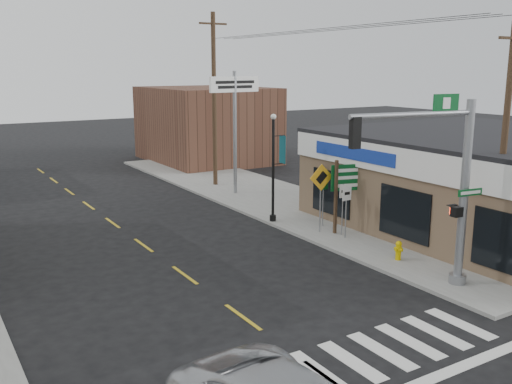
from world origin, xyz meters
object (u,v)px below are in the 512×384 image
guide_sign (350,185)px  dance_center_sign (235,102)px  traffic_signal_pole (450,176)px  bare_tree (504,161)px  utility_pole_near (504,147)px  fire_hydrant (398,250)px  utility_pole_far (214,99)px  lamp_post (274,160)px

guide_sign → dance_center_sign: 9.76m
traffic_signal_pole → bare_tree: bearing=20.4°
guide_sign → utility_pole_near: utility_pole_near is taller
bare_tree → utility_pole_near: utility_pole_near is taller
fire_hydrant → dance_center_sign: (0.57, 13.16, 4.71)m
guide_sign → dance_center_sign: dance_center_sign is taller
guide_sign → utility_pole_far: size_ratio=0.31×
fire_hydrant → bare_tree: bearing=-31.0°
fire_hydrant → utility_pole_far: utility_pole_far is taller
traffic_signal_pole → dance_center_sign: bearing=93.0°
lamp_post → dance_center_sign: dance_center_sign is taller
guide_sign → bare_tree: 6.35m
lamp_post → dance_center_sign: (1.45, 6.16, 2.24)m
traffic_signal_pole → guide_sign: traffic_signal_pole is taller
fire_hydrant → traffic_signal_pole: bearing=-106.0°
lamp_post → bare_tree: bearing=-54.4°
guide_sign → lamp_post: 3.69m
traffic_signal_pole → guide_sign: size_ratio=1.95×
utility_pole_near → utility_pole_far: utility_pole_far is taller
traffic_signal_pole → dance_center_sign: 15.98m
traffic_signal_pole → fire_hydrant: 4.33m
fire_hydrant → dance_center_sign: 13.98m
utility_pole_far → traffic_signal_pole: bearing=-94.1°
lamp_post → utility_pole_near: (3.03, -9.43, 1.45)m
guide_sign → lamp_post: bearing=136.1°
dance_center_sign → utility_pole_far: 2.73m
fire_hydrant → lamp_post: bearing=97.2°
lamp_post → utility_pole_far: utility_pole_far is taller
traffic_signal_pole → lamp_post: bearing=98.5°
dance_center_sign → fire_hydrant: bearing=-99.2°
traffic_signal_pole → guide_sign: 7.03m
guide_sign → dance_center_sign: size_ratio=0.47×
lamp_post → traffic_signal_pole: bearing=-77.9°
guide_sign → bare_tree: bare_tree is taller
utility_pole_near → utility_pole_far: 18.39m
dance_center_sign → utility_pole_far: (0.16, 2.72, 0.05)m
dance_center_sign → utility_pole_far: utility_pole_far is taller
bare_tree → utility_pole_far: bearing=97.6°
bare_tree → dance_center_sign: bearing=99.5°
guide_sign → utility_pole_near: bearing=-64.0°
utility_pole_near → fire_hydrant: bearing=131.4°
fire_hydrant → lamp_post: lamp_post is taller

